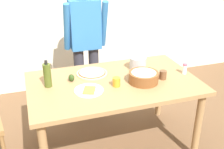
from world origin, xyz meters
name	(u,v)px	position (x,y,z in m)	size (l,w,h in m)	color
ground	(113,145)	(0.00, 0.00, 0.00)	(8.00, 8.00, 0.00)	brown
dining_table	(114,90)	(0.00, 0.00, 0.67)	(1.60, 0.96, 0.76)	#A37A4C
person_cook	(85,40)	(-0.09, 0.76, 0.94)	(0.49, 0.25, 1.62)	#2D2D38
pizza_raw_on_board	(92,73)	(-0.15, 0.23, 0.77)	(0.31, 0.31, 0.02)	beige
plate_with_slice	(89,90)	(-0.27, -0.11, 0.77)	(0.26, 0.26, 0.02)	white
popcorn_bowl	(144,76)	(0.26, -0.10, 0.82)	(0.28, 0.28, 0.11)	brown
olive_oil_bottle	(47,75)	(-0.60, 0.09, 0.87)	(0.07, 0.07, 0.26)	#47561E
steel_pot	(138,63)	(0.33, 0.20, 0.83)	(0.17, 0.17, 0.13)	#B7B7BC
cup_orange	(116,82)	(-0.01, -0.10, 0.80)	(0.07, 0.07, 0.09)	orange
cup_small_brown	(163,75)	(0.47, -0.09, 0.80)	(0.07, 0.07, 0.09)	brown
salt_shaker	(185,69)	(0.73, -0.05, 0.81)	(0.04, 0.04, 0.11)	white
avocado	(71,78)	(-0.38, 0.13, 0.80)	(0.06, 0.06, 0.07)	#2D4219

